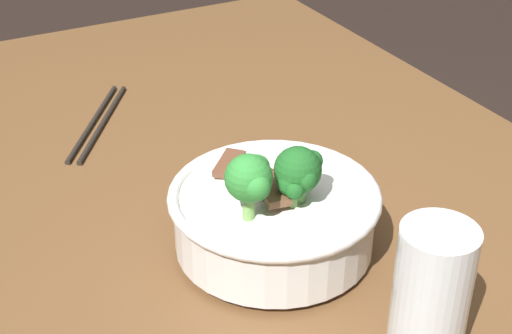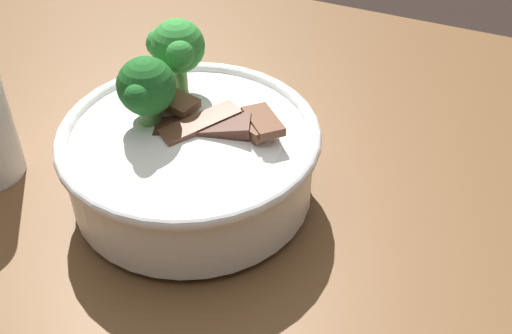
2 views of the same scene
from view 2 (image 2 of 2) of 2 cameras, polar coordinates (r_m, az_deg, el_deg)
dining_table at (r=0.62m, az=-0.68°, el=-10.50°), size 1.39×0.86×0.75m
rice_bowl at (r=0.54m, az=-6.06°, el=1.63°), size 0.22×0.22×0.15m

